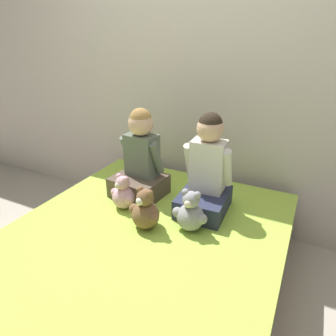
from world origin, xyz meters
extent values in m
plane|color=#B2A899|center=(0.00, 0.00, 0.00)|extent=(14.00, 14.00, 0.00)
cube|color=beige|center=(0.00, 1.07, 1.25)|extent=(8.00, 0.06, 2.50)
cube|color=#997F60|center=(0.00, 0.00, 0.11)|extent=(1.57, 1.95, 0.23)
cube|color=silver|center=(0.00, 0.00, 0.32)|extent=(1.54, 1.91, 0.17)
cube|color=#A8D147|center=(0.00, 0.00, 0.42)|extent=(1.55, 1.93, 0.03)
cube|color=brown|center=(-0.26, 0.47, 0.51)|extent=(0.37, 0.34, 0.14)
cube|color=#5B6656|center=(-0.25, 0.51, 0.72)|extent=(0.23, 0.17, 0.30)
sphere|color=#DBAD89|center=(-0.25, 0.51, 0.95)|extent=(0.17, 0.17, 0.17)
sphere|color=#A37A42|center=(-0.25, 0.51, 0.98)|extent=(0.15, 0.15, 0.15)
cylinder|color=#5B6656|center=(-0.37, 0.53, 0.73)|extent=(0.07, 0.14, 0.24)
cylinder|color=#5B6656|center=(-0.13, 0.50, 0.73)|extent=(0.07, 0.14, 0.24)
cube|color=#282D47|center=(0.23, 0.47, 0.50)|extent=(0.31, 0.38, 0.13)
cube|color=silver|center=(0.23, 0.52, 0.73)|extent=(0.22, 0.15, 0.34)
sphere|color=#DBAD89|center=(0.23, 0.52, 0.97)|extent=(0.16, 0.16, 0.16)
sphere|color=#2D2319|center=(0.23, 0.52, 1.00)|extent=(0.14, 0.14, 0.14)
cylinder|color=silver|center=(0.11, 0.52, 0.74)|extent=(0.06, 0.15, 0.27)
cylinder|color=silver|center=(0.35, 0.53, 0.74)|extent=(0.06, 0.15, 0.27)
sphere|color=#DBA3B2|center=(-0.26, 0.27, 0.51)|extent=(0.15, 0.15, 0.15)
sphere|color=#DBA3B2|center=(-0.26, 0.27, 0.62)|extent=(0.09, 0.09, 0.09)
sphere|color=beige|center=(-0.27, 0.24, 0.61)|extent=(0.04, 0.04, 0.04)
sphere|color=#DBA3B2|center=(-0.29, 0.28, 0.65)|extent=(0.04, 0.04, 0.04)
sphere|color=#DBA3B2|center=(-0.22, 0.27, 0.65)|extent=(0.04, 0.04, 0.04)
sphere|color=#DBA3B2|center=(-0.33, 0.28, 0.53)|extent=(0.06, 0.06, 0.06)
sphere|color=#DBA3B2|center=(-0.19, 0.24, 0.53)|extent=(0.06, 0.06, 0.06)
sphere|color=#939399|center=(0.23, 0.25, 0.52)|extent=(0.16, 0.16, 0.16)
sphere|color=#939399|center=(0.23, 0.25, 0.63)|extent=(0.10, 0.10, 0.10)
sphere|color=beige|center=(0.23, 0.20, 0.63)|extent=(0.05, 0.05, 0.05)
sphere|color=#939399|center=(0.20, 0.25, 0.67)|extent=(0.04, 0.04, 0.04)
sphere|color=#939399|center=(0.27, 0.25, 0.67)|extent=(0.04, 0.04, 0.04)
sphere|color=#939399|center=(0.15, 0.23, 0.54)|extent=(0.06, 0.06, 0.06)
sphere|color=#939399|center=(0.31, 0.23, 0.54)|extent=(0.06, 0.06, 0.06)
sphere|color=brown|center=(-0.01, 0.15, 0.52)|extent=(0.16, 0.16, 0.16)
sphere|color=brown|center=(-0.01, 0.15, 0.63)|extent=(0.10, 0.10, 0.10)
sphere|color=white|center=(-0.02, 0.10, 0.63)|extent=(0.05, 0.05, 0.05)
sphere|color=brown|center=(-0.05, 0.15, 0.67)|extent=(0.04, 0.04, 0.04)
sphere|color=brown|center=(0.02, 0.14, 0.67)|extent=(0.04, 0.04, 0.04)
sphere|color=brown|center=(-0.09, 0.15, 0.54)|extent=(0.06, 0.06, 0.06)
sphere|color=brown|center=(0.06, 0.11, 0.54)|extent=(0.06, 0.06, 0.06)
camera|label=1|loc=(0.77, -1.13, 1.49)|focal=32.00mm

